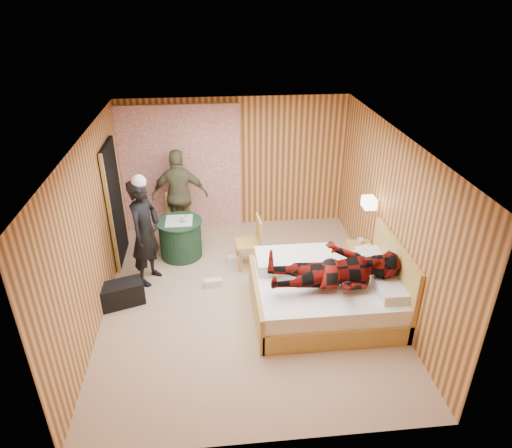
{
  "coord_description": "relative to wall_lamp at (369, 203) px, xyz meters",
  "views": [
    {
      "loc": [
        -0.43,
        -5.63,
        4.23
      ],
      "look_at": [
        0.18,
        0.4,
        1.05
      ],
      "focal_mm": 32.0,
      "sensor_mm": 36.0,
      "label": 1
    }
  ],
  "objects": [
    {
      "name": "chair_near",
      "position": [
        -1.75,
        0.44,
        -0.78
      ],
      "size": [
        0.43,
        0.43,
        0.9
      ],
      "rotation": [
        0.0,
        0.0,
        -1.51
      ],
      "color": "#E2B95C",
      "rests_on": "floor"
    },
    {
      "name": "book_lower",
      "position": [
        -0.04,
        -0.11,
        -0.75
      ],
      "size": [
        0.19,
        0.24,
        0.02
      ],
      "primitive_type": "imported",
      "rotation": [
        0.0,
        0.0,
        0.13
      ],
      "color": "silver",
      "rests_on": "nightstand"
    },
    {
      "name": "duffel_bag",
      "position": [
        -3.77,
        -0.4,
        -1.12
      ],
      "size": [
        0.69,
        0.51,
        0.35
      ],
      "primitive_type": "cube",
      "rotation": [
        0.0,
        0.0,
        0.32
      ],
      "color": "black",
      "rests_on": "floor"
    },
    {
      "name": "curtain",
      "position": [
        -2.92,
        1.98,
        -0.1
      ],
      "size": [
        2.2,
        0.08,
        2.4
      ],
      "primitive_type": "cube",
      "color": "silver",
      "rests_on": "floor"
    },
    {
      "name": "sneaker_right",
      "position": [
        -2.04,
        0.58,
        -1.24
      ],
      "size": [
        0.27,
        0.12,
        0.12
      ],
      "primitive_type": "cube",
      "rotation": [
        0.0,
        0.0,
        0.05
      ],
      "color": "silver",
      "rests_on": "floor"
    },
    {
      "name": "floor",
      "position": [
        -1.92,
        -0.45,
        -1.3
      ],
      "size": [
        4.2,
        5.0,
        0.01
      ],
      "primitive_type": "cube",
      "color": "tan",
      "rests_on": "ground"
    },
    {
      "name": "man_at_table",
      "position": [
        -2.96,
        1.55,
        -0.44
      ],
      "size": [
        1.03,
        0.48,
        1.72
      ],
      "primitive_type": "imported",
      "rotation": [
        0.0,
        0.0,
        3.08
      ],
      "color": "#636242",
      "rests_on": "floor"
    },
    {
      "name": "wall_lamp",
      "position": [
        0.0,
        0.0,
        0.0
      ],
      "size": [
        0.26,
        0.24,
        0.16
      ],
      "color": "gold",
      "rests_on": "wall_right"
    },
    {
      "name": "wall_left",
      "position": [
        -4.02,
        -0.45,
        -0.05
      ],
      "size": [
        0.02,
        5.0,
        2.5
      ],
      "primitive_type": "cube",
      "color": "#E79B58",
      "rests_on": "floor"
    },
    {
      "name": "cup_nightstand",
      "position": [
        -0.04,
        0.07,
        -0.72
      ],
      "size": [
        0.12,
        0.12,
        0.09
      ],
      "primitive_type": "imported",
      "rotation": [
        0.0,
        0.0,
        -0.22
      ],
      "color": "silver",
      "rests_on": "nightstand"
    },
    {
      "name": "wall_back",
      "position": [
        -1.92,
        2.05,
        -0.05
      ],
      "size": [
        4.2,
        0.02,
        2.5
      ],
      "primitive_type": "cube",
      "color": "#E79B58",
      "rests_on": "floor"
    },
    {
      "name": "nightstand",
      "position": [
        -0.04,
        -0.06,
        -1.02
      ],
      "size": [
        0.41,
        0.56,
        0.54
      ],
      "color": "#E2B95C",
      "rests_on": "floor"
    },
    {
      "name": "sneaker_left",
      "position": [
        -2.42,
        -0.1,
        -1.24
      ],
      "size": [
        0.29,
        0.14,
        0.12
      ],
      "primitive_type": "cube",
      "rotation": [
        0.0,
        0.0,
        0.08
      ],
      "color": "silver",
      "rests_on": "floor"
    },
    {
      "name": "cup_table",
      "position": [
        -2.86,
        0.85,
        -0.56
      ],
      "size": [
        0.13,
        0.13,
        0.1
      ],
      "primitive_type": "imported",
      "rotation": [
        0.0,
        0.0,
        0.05
      ],
      "color": "silver",
      "rests_on": "round_table"
    },
    {
      "name": "book_upper",
      "position": [
        -0.04,
        -0.11,
        -0.73
      ],
      "size": [
        0.24,
        0.27,
        0.02
      ],
      "primitive_type": "imported",
      "rotation": [
        0.0,
        0.0,
        -0.44
      ],
      "color": "silver",
      "rests_on": "nightstand"
    },
    {
      "name": "doorway",
      "position": [
        -3.98,
        0.95,
        -0.28
      ],
      "size": [
        0.06,
        0.9,
        2.05
      ],
      "primitive_type": "cube",
      "color": "black",
      "rests_on": "floor"
    },
    {
      "name": "ceiling",
      "position": [
        -1.92,
        -0.45,
        1.2
      ],
      "size": [
        4.2,
        5.0,
        0.01
      ],
      "primitive_type": "cube",
      "color": "white",
      "rests_on": "wall_back"
    },
    {
      "name": "bed",
      "position": [
        -0.8,
        -0.88,
        -0.98
      ],
      "size": [
        2.03,
        1.6,
        1.1
      ],
      "color": "#E2B95C",
      "rests_on": "floor"
    },
    {
      "name": "chair_far",
      "position": [
        -2.99,
        1.52,
        -0.76
      ],
      "size": [
        0.54,
        0.54,
        0.93
      ],
      "rotation": [
        0.0,
        0.0,
        0.35
      ],
      "color": "#E2B95C",
      "rests_on": "floor"
    },
    {
      "name": "wall_right",
      "position": [
        0.18,
        -0.45,
        -0.05
      ],
      "size": [
        0.02,
        5.0,
        2.5
      ],
      "primitive_type": "cube",
      "color": "#E79B58",
      "rests_on": "floor"
    },
    {
      "name": "man_on_bed",
      "position": [
        -0.77,
        -1.11,
        -0.32
      ],
      "size": [
        0.86,
        0.67,
        1.77
      ],
      "primitive_type": "imported",
      "rotation": [
        0.0,
        1.57,
        0.0
      ],
      "color": "maroon",
      "rests_on": "bed"
    },
    {
      "name": "round_table",
      "position": [
        -2.96,
        0.9,
        -0.95
      ],
      "size": [
        0.78,
        0.78,
        0.69
      ],
      "color": "#1E422A",
      "rests_on": "floor"
    },
    {
      "name": "woman_standing",
      "position": [
        -3.43,
        0.19,
        -0.43
      ],
      "size": [
        0.63,
        0.75,
        1.73
      ],
      "primitive_type": "imported",
      "rotation": [
        0.0,
        0.0,
        1.15
      ],
      "color": "black",
      "rests_on": "floor"
    }
  ]
}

